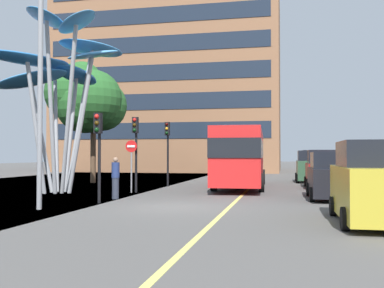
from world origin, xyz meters
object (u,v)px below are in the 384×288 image
at_px(traffic_light_kerb_near, 98,138).
at_px(car_far_side, 313,165).
at_px(car_parked_mid, 332,177).
at_px(car_parked_far, 323,170).
at_px(traffic_light_island_mid, 167,140).
at_px(no_entry_sign, 131,158).
at_px(red_bus, 241,154).
at_px(car_parked_near, 371,185).
at_px(traffic_light_kerb_far, 136,138).
at_px(car_side_street, 310,167).
at_px(pedestrian, 115,178).
at_px(street_lamp, 48,51).
at_px(leaf_sculpture, 61,68).

distance_m(traffic_light_kerb_near, car_far_side, 25.10).
xyz_separation_m(car_parked_mid, car_parked_far, (0.14, 6.57, 0.07)).
xyz_separation_m(traffic_light_island_mid, car_parked_far, (9.06, 0.52, -1.78)).
relative_size(traffic_light_island_mid, no_entry_sign, 1.47).
height_order(red_bus, car_far_side, red_bus).
bearing_deg(car_parked_far, car_far_side, 88.89).
height_order(car_parked_near, car_parked_far, car_parked_near).
xyz_separation_m(traffic_light_kerb_far, traffic_light_island_mid, (0.45, 4.60, 0.05)).
height_order(car_parked_near, car_parked_mid, car_parked_near).
bearing_deg(car_parked_near, car_parked_far, 90.78).
distance_m(traffic_light_island_mid, no_entry_sign, 4.88).
bearing_deg(car_side_street, no_entry_sign, -130.25).
bearing_deg(traffic_light_island_mid, pedestrian, -91.60).
relative_size(car_parked_mid, car_parked_far, 1.06).
relative_size(red_bus, traffic_light_kerb_far, 2.92).
bearing_deg(no_entry_sign, street_lamp, -94.42).
distance_m(car_parked_near, street_lamp, 11.39).
bearing_deg(leaf_sculpture, traffic_light_kerb_far, 10.04).
bearing_deg(leaf_sculpture, traffic_light_kerb_near, -48.41).
height_order(red_bus, leaf_sculpture, leaf_sculpture).
bearing_deg(red_bus, traffic_light_kerb_near, -115.37).
height_order(traffic_light_kerb_near, car_side_street, traffic_light_kerb_near).
height_order(traffic_light_island_mid, no_entry_sign, traffic_light_island_mid).
relative_size(traffic_light_kerb_near, car_parked_near, 0.77).
relative_size(traffic_light_kerb_near, car_side_street, 0.92).
height_order(car_parked_mid, no_entry_sign, no_entry_sign).
bearing_deg(pedestrian, traffic_light_island_mid, 88.40).
distance_m(leaf_sculpture, car_parked_near, 16.39).
distance_m(car_parked_mid, pedestrian, 9.33).
xyz_separation_m(car_parked_near, pedestrian, (-9.46, 5.09, -0.17)).
bearing_deg(street_lamp, car_parked_mid, 30.17).
distance_m(car_parked_mid, car_side_street, 12.28).
relative_size(car_parked_near, street_lamp, 0.51).
bearing_deg(car_parked_far, car_parked_mid, -91.23).
xyz_separation_m(car_side_street, street_lamp, (-9.82, -18.14, 4.50)).
xyz_separation_m(car_parked_far, street_lamp, (-10.24, -12.44, 4.51)).
height_order(traffic_light_kerb_near, no_entry_sign, traffic_light_kerb_near).
height_order(traffic_light_island_mid, car_parked_far, traffic_light_island_mid).
relative_size(street_lamp, no_entry_sign, 3.37).
relative_size(red_bus, car_parked_near, 2.43).
relative_size(leaf_sculpture, car_parked_near, 1.90).
bearing_deg(red_bus, car_parked_near, -69.64).
bearing_deg(car_parked_near, traffic_light_kerb_near, 161.16).
height_order(red_bus, no_entry_sign, red_bus).
distance_m(car_parked_mid, no_entry_sign, 9.67).
bearing_deg(leaf_sculpture, no_entry_sign, 8.56).
xyz_separation_m(traffic_light_kerb_far, street_lamp, (-0.73, -7.33, 2.78)).
bearing_deg(traffic_light_kerb_near, leaf_sculpture, 131.59).
distance_m(leaf_sculpture, street_lamp, 7.36).
height_order(car_parked_far, pedestrian, car_parked_far).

